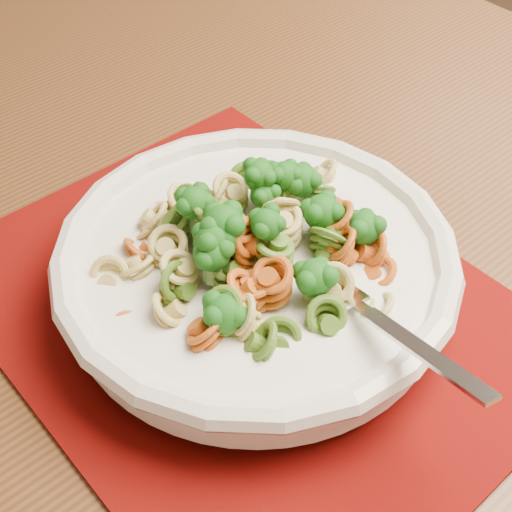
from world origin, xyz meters
The scene contains 5 objects.
dining_table centered at (-0.24, -0.63, 0.65)m, with size 1.53×1.24×0.76m.
placemat centered at (-0.26, -0.75, 0.77)m, with size 0.41×0.32×0.00m, color #600504.
pasta_bowl centered at (-0.26, -0.73, 0.80)m, with size 0.29×0.29×0.05m.
pasta_broccoli_heap centered at (-0.26, -0.73, 0.81)m, with size 0.24×0.24×0.06m, color tan, non-canonical shape.
fork centered at (-0.19, -0.74, 0.81)m, with size 0.19×0.02×0.01m, color silver, non-canonical shape.
Camera 1 is at (-0.08, -1.04, 1.16)m, focal length 50.00 mm.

